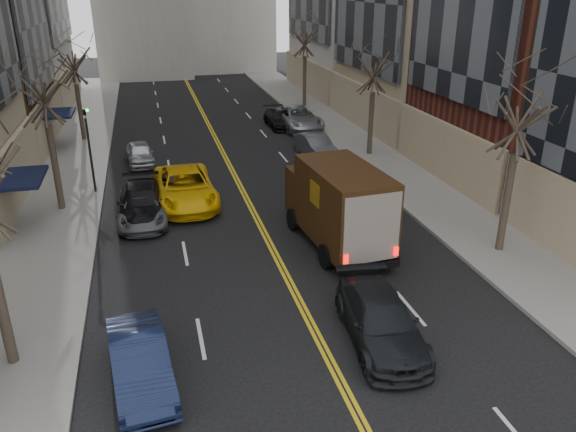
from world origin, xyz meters
The scene contains 19 objects.
sidewalk_left centered at (-9.00, 27.00, 0.07)m, with size 4.00×66.00×0.15m, color slate.
sidewalk_right centered at (9.00, 27.00, 0.07)m, with size 4.00×66.00×0.15m, color slate.
tree_lf_mid centered at (-8.80, 20.00, 6.60)m, with size 3.20×3.20×8.91m.
tree_lf_far centered at (-8.80, 33.00, 6.02)m, with size 3.20×3.20×8.12m.
tree_rt_near centered at (8.80, 11.00, 6.45)m, with size 3.20×3.20×8.71m.
tree_rt_mid centered at (8.80, 25.00, 6.17)m, with size 3.20×3.20×8.32m.
tree_rt_far centered at (8.80, 40.00, 6.74)m, with size 3.20×3.20×9.11m.
traffic_signal centered at (-7.39, 22.00, 2.82)m, with size 0.29×0.26×4.70m.
ups_truck centered at (2.66, 13.24, 1.76)m, with size 3.01×6.56×3.50m.
observer_sedan centered at (1.78, 6.56, 0.71)m, with size 2.47×5.09×1.43m.
taxi centered at (-3.00, 19.55, 0.83)m, with size 2.77×6.00×1.67m, color #ECB609.
pedestrian centered at (2.31, 14.44, 0.80)m, with size 0.58×0.38×1.59m, color black.
parked_lf_b centered at (-5.26, 6.30, 0.70)m, with size 1.47×4.23×1.39m, color #121B39.
parked_lf_c centered at (-5.10, 17.71, 0.64)m, with size 2.13×4.62×1.28m, color #54575D.
parked_lf_d centered at (-5.10, 18.16, 0.74)m, with size 2.07×5.10×1.48m, color black.
parked_lf_e centered at (-5.10, 26.75, 0.64)m, with size 1.51×3.74×1.28m, color #B2B4BA.
parked_rt_a centered at (5.45, 25.47, 0.70)m, with size 1.48×4.24×1.40m, color #43464A.
parked_rt_b centered at (6.30, 32.80, 0.80)m, with size 2.64×5.73×1.59m, color #A6AAAE.
parked_rt_c centered at (5.10, 33.69, 0.64)m, with size 1.79×4.41×1.28m, color black.
Camera 1 is at (-4.43, -6.63, 10.14)m, focal length 35.00 mm.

